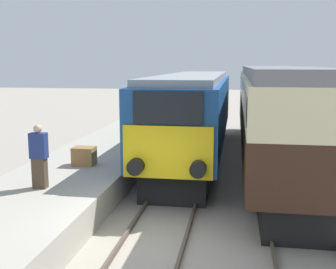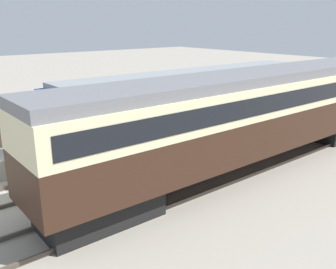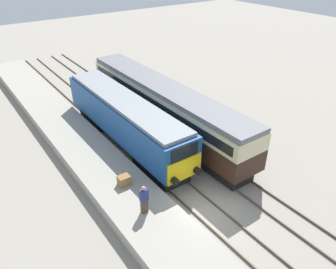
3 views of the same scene
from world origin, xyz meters
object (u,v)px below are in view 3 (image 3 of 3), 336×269
Objects in this scene: locomotive at (125,119)px; person_on_platform at (144,200)px; passenger_carriage at (163,103)px; luggage_crate at (124,180)px.

locomotive reaches higher than person_on_platform.
luggage_crate is at bearing -141.23° from passenger_carriage.
passenger_carriage is 8.42m from luggage_crate.
person_on_platform is at bearing -95.20° from luggage_crate.
locomotive is at bearing 59.63° from luggage_crate.
passenger_carriage is 10.72× the size of person_on_platform.
passenger_carriage reaches higher than locomotive.
person_on_platform is at bearing -112.75° from locomotive.
person_on_platform is (-3.33, -7.94, -0.40)m from locomotive.
person_on_platform is 2.74m from luggage_crate.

